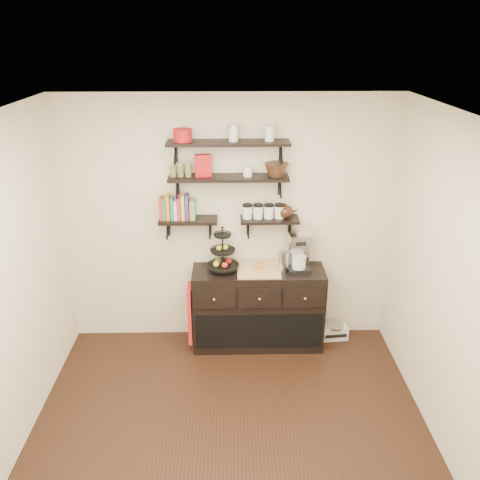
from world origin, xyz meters
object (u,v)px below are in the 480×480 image
object	(u,v)px
sideboard	(258,308)
fruit_stand	(223,256)
coffee_maker	(299,252)
radio	(335,332)

from	to	relation	value
sideboard	fruit_stand	distance (m)	0.72
coffee_maker	fruit_stand	bearing A→B (deg)	175.60
fruit_stand	radio	distance (m)	1.59
sideboard	coffee_maker	world-z (taller)	coffee_maker
radio	fruit_stand	bearing A→B (deg)	176.99
sideboard	radio	distance (m)	0.96
fruit_stand	radio	bearing A→B (deg)	3.16
sideboard	coffee_maker	bearing A→B (deg)	3.95
sideboard	fruit_stand	world-z (taller)	fruit_stand
coffee_maker	sideboard	bearing A→B (deg)	177.70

